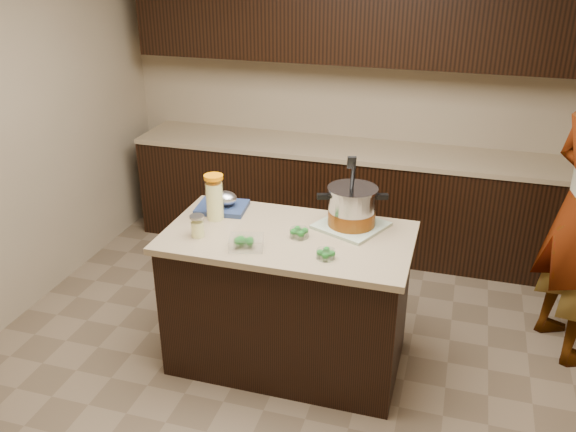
# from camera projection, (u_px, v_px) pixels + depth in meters

# --- Properties ---
(ground_plane) EXTENTS (4.00, 4.00, 0.00)m
(ground_plane) POSITION_uv_depth(u_px,v_px,m) (288.00, 358.00, 3.96)
(ground_plane) COLOR brown
(ground_plane) RESTS_ON ground
(room_shell) EXTENTS (4.04, 4.04, 2.72)m
(room_shell) POSITION_uv_depth(u_px,v_px,m) (288.00, 98.00, 3.24)
(room_shell) COLOR tan
(room_shell) RESTS_ON ground
(back_cabinets) EXTENTS (3.60, 0.63, 2.33)m
(back_cabinets) POSITION_uv_depth(u_px,v_px,m) (347.00, 141.00, 5.08)
(back_cabinets) COLOR black
(back_cabinets) RESTS_ON ground
(island) EXTENTS (1.46, 0.81, 0.90)m
(island) POSITION_uv_depth(u_px,v_px,m) (288.00, 299.00, 3.77)
(island) COLOR black
(island) RESTS_ON ground
(dish_towel) EXTENTS (0.48, 0.48, 0.02)m
(dish_towel) POSITION_uv_depth(u_px,v_px,m) (351.00, 225.00, 3.67)
(dish_towel) COLOR #65885B
(dish_towel) RESTS_ON island
(stock_pot) EXTENTS (0.41, 0.37, 0.43)m
(stock_pot) POSITION_uv_depth(u_px,v_px,m) (352.00, 209.00, 3.63)
(stock_pot) COLOR #B7B7BC
(stock_pot) RESTS_ON dish_towel
(lemonade_pitcher) EXTENTS (0.13, 0.13, 0.29)m
(lemonade_pitcher) POSITION_uv_depth(u_px,v_px,m) (215.00, 199.00, 3.73)
(lemonade_pitcher) COLOR #F5F396
(lemonade_pitcher) RESTS_ON island
(mason_jar) EXTENTS (0.11, 0.11, 0.14)m
(mason_jar) POSITION_uv_depth(u_px,v_px,m) (198.00, 227.00, 3.54)
(mason_jar) COLOR #F5F396
(mason_jar) RESTS_ON island
(broccoli_tub_left) EXTENTS (0.14, 0.14, 0.05)m
(broccoli_tub_left) POSITION_uv_depth(u_px,v_px,m) (299.00, 233.00, 3.54)
(broccoli_tub_left) COLOR silver
(broccoli_tub_left) RESTS_ON island
(broccoli_tub_right) EXTENTS (0.12, 0.12, 0.05)m
(broccoli_tub_right) POSITION_uv_depth(u_px,v_px,m) (326.00, 255.00, 3.31)
(broccoli_tub_right) COLOR silver
(broccoli_tub_right) RESTS_ON island
(broccoli_tub_rect) EXTENTS (0.22, 0.18, 0.07)m
(broccoli_tub_rect) POSITION_uv_depth(u_px,v_px,m) (246.00, 243.00, 3.42)
(broccoli_tub_rect) COLOR silver
(broccoli_tub_rect) RESTS_ON island
(blue_tray) EXTENTS (0.34, 0.28, 0.12)m
(blue_tray) POSITION_uv_depth(u_px,v_px,m) (223.00, 204.00, 3.89)
(blue_tray) COLOR navy
(blue_tray) RESTS_ON island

